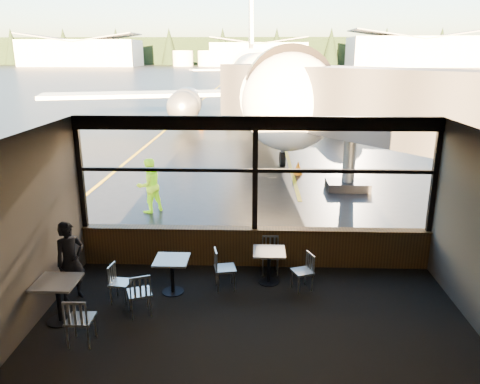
# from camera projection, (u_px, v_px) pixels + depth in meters

# --- Properties ---
(ground_plane) EXTENTS (520.00, 520.00, 0.00)m
(ground_plane) POSITION_uv_depth(u_px,v_px,m) (258.00, 72.00, 126.01)
(ground_plane) COLOR black
(ground_plane) RESTS_ON ground
(carpet_floor) EXTENTS (8.00, 6.00, 0.01)m
(carpet_floor) POSITION_uv_depth(u_px,v_px,m) (253.00, 339.00, 8.15)
(carpet_floor) COLOR black
(carpet_floor) RESTS_ON ground
(ceiling) EXTENTS (8.00, 6.00, 0.04)m
(ceiling) POSITION_uv_depth(u_px,v_px,m) (255.00, 141.00, 7.16)
(ceiling) COLOR #38332D
(ceiling) RESTS_ON ground
(wall_left) EXTENTS (0.04, 6.00, 3.50)m
(wall_left) POSITION_uv_depth(u_px,v_px,m) (14.00, 243.00, 7.81)
(wall_left) COLOR #4B443C
(wall_left) RESTS_ON ground
(wall_back) EXTENTS (8.00, 0.04, 3.50)m
(wall_back) POSITION_uv_depth(u_px,v_px,m) (251.00, 363.00, 4.79)
(wall_back) COLOR #4B443C
(wall_back) RESTS_ON ground
(window_sill) EXTENTS (8.00, 0.28, 0.90)m
(window_sill) POSITION_uv_depth(u_px,v_px,m) (254.00, 247.00, 10.90)
(window_sill) COLOR #4F3418
(window_sill) RESTS_ON ground
(window_header) EXTENTS (8.00, 0.18, 0.30)m
(window_header) POSITION_uv_depth(u_px,v_px,m) (256.00, 123.00, 10.08)
(window_header) COLOR black
(window_header) RESTS_ON ground
(mullion_left) EXTENTS (0.12, 0.12, 2.60)m
(mullion_left) POSITION_uv_depth(u_px,v_px,m) (80.00, 173.00, 10.55)
(mullion_left) COLOR black
(mullion_left) RESTS_ON ground
(mullion_centre) EXTENTS (0.12, 0.12, 2.60)m
(mullion_centre) POSITION_uv_depth(u_px,v_px,m) (255.00, 175.00, 10.41)
(mullion_centre) COLOR black
(mullion_centre) RESTS_ON ground
(mullion_right) EXTENTS (0.12, 0.12, 2.60)m
(mullion_right) POSITION_uv_depth(u_px,v_px,m) (435.00, 177.00, 10.26)
(mullion_right) COLOR black
(mullion_right) RESTS_ON ground
(window_transom) EXTENTS (8.00, 0.10, 0.08)m
(window_transom) POSITION_uv_depth(u_px,v_px,m) (255.00, 170.00, 10.38)
(window_transom) COLOR black
(window_transom) RESTS_ON ground
(airliner) EXTENTS (32.27, 37.82, 10.95)m
(airliner) POSITION_uv_depth(u_px,v_px,m) (263.00, 43.00, 30.71)
(airliner) COLOR white
(airliner) RESTS_ON ground_plane
(jet_bridge) EXTENTS (9.09, 11.11, 4.85)m
(jet_bridge) POSITION_uv_depth(u_px,v_px,m) (365.00, 128.00, 15.48)
(jet_bridge) COLOR #2F2E31
(jet_bridge) RESTS_ON ground_plane
(cafe_table_near) EXTENTS (0.68, 0.68, 0.75)m
(cafe_table_near) POSITION_uv_depth(u_px,v_px,m) (269.00, 267.00, 10.08)
(cafe_table_near) COLOR #A8A49A
(cafe_table_near) RESTS_ON carpet_floor
(cafe_table_mid) EXTENTS (0.69, 0.69, 0.76)m
(cafe_table_mid) POSITION_uv_depth(u_px,v_px,m) (172.00, 276.00, 9.66)
(cafe_table_mid) COLOR #9A968E
(cafe_table_mid) RESTS_ON carpet_floor
(cafe_table_left) EXTENTS (0.76, 0.76, 0.83)m
(cafe_table_left) POSITION_uv_depth(u_px,v_px,m) (59.00, 302.00, 8.59)
(cafe_table_left) COLOR #A59F98
(cafe_table_left) RESTS_ON carpet_floor
(chair_near_e) EXTENTS (0.57, 0.57, 0.81)m
(chair_near_e) POSITION_uv_depth(u_px,v_px,m) (302.00, 272.00, 9.78)
(chair_near_e) COLOR #B8B4A6
(chair_near_e) RESTS_ON carpet_floor
(chair_near_w) EXTENTS (0.58, 0.58, 0.90)m
(chair_near_w) POSITION_uv_depth(u_px,v_px,m) (225.00, 269.00, 9.83)
(chair_near_w) COLOR #B3AFA2
(chair_near_w) RESTS_ON carpet_floor
(chair_near_n) EXTENTS (0.46, 0.46, 0.85)m
(chair_near_n) POSITION_uv_depth(u_px,v_px,m) (270.00, 256.00, 10.51)
(chair_near_n) COLOR #ACA89C
(chair_near_n) RESTS_ON carpet_floor
(chair_mid_s) EXTENTS (0.63, 0.63, 0.89)m
(chair_mid_s) POSITION_uv_depth(u_px,v_px,m) (139.00, 293.00, 8.83)
(chair_mid_s) COLOR #B5AFA3
(chair_mid_s) RESTS_ON carpet_floor
(chair_mid_w) EXTENTS (0.49, 0.49, 0.79)m
(chair_mid_w) POSITION_uv_depth(u_px,v_px,m) (121.00, 283.00, 9.32)
(chair_mid_w) COLOR beige
(chair_mid_w) RESTS_ON carpet_floor
(chair_left_s) EXTENTS (0.51, 0.51, 0.91)m
(chair_left_s) POSITION_uv_depth(u_px,v_px,m) (80.00, 320.00, 7.93)
(chair_left_s) COLOR #B5AFA3
(chair_left_s) RESTS_ON carpet_floor
(passenger) EXTENTS (0.69, 0.71, 1.65)m
(passenger) POSITION_uv_depth(u_px,v_px,m) (70.00, 261.00, 9.30)
(passenger) COLOR black
(passenger) RESTS_ON carpet_floor
(ground_crew) EXTENTS (1.05, 1.04, 1.71)m
(ground_crew) POSITION_uv_depth(u_px,v_px,m) (149.00, 185.00, 14.54)
(ground_crew) COLOR #BFF219
(ground_crew) RESTS_ON ground_plane
(cone_nose) EXTENTS (0.40, 0.40, 0.55)m
(cone_nose) POSITION_uv_depth(u_px,v_px,m) (298.00, 168.00, 19.26)
(cone_nose) COLOR #DC5E06
(cone_nose) RESTS_ON ground_plane
(cone_wing) EXTENTS (0.36, 0.36, 0.50)m
(cone_wing) POSITION_uv_depth(u_px,v_px,m) (201.00, 125.00, 30.99)
(cone_wing) COLOR #DE4407
(cone_wing) RESTS_ON ground_plane
(hangar_left) EXTENTS (45.00, 18.00, 11.00)m
(hangar_left) POSITION_uv_depth(u_px,v_px,m) (81.00, 52.00, 184.50)
(hangar_left) COLOR silver
(hangar_left) RESTS_ON ground_plane
(hangar_mid) EXTENTS (38.00, 15.00, 10.00)m
(hangar_mid) POSITION_uv_depth(u_px,v_px,m) (259.00, 53.00, 186.87)
(hangar_mid) COLOR silver
(hangar_mid) RESTS_ON ground_plane
(hangar_right) EXTENTS (50.00, 20.00, 12.00)m
(hangar_right) POSITION_uv_depth(u_px,v_px,m) (416.00, 50.00, 177.68)
(hangar_right) COLOR silver
(hangar_right) RESTS_ON ground_plane
(fuel_tank_a) EXTENTS (8.00, 8.00, 6.00)m
(fuel_tank_a) POSITION_uv_depth(u_px,v_px,m) (183.00, 58.00, 185.66)
(fuel_tank_a) COLOR silver
(fuel_tank_a) RESTS_ON ground_plane
(fuel_tank_b) EXTENTS (8.00, 8.00, 6.00)m
(fuel_tank_b) POSITION_uv_depth(u_px,v_px,m) (208.00, 59.00, 185.30)
(fuel_tank_b) COLOR silver
(fuel_tank_b) RESTS_ON ground_plane
(fuel_tank_c) EXTENTS (8.00, 8.00, 6.00)m
(fuel_tank_c) POSITION_uv_depth(u_px,v_px,m) (233.00, 59.00, 184.93)
(fuel_tank_c) COLOR silver
(fuel_tank_c) RESTS_ON ground_plane
(treeline) EXTENTS (360.00, 3.00, 12.00)m
(treeline) POSITION_uv_depth(u_px,v_px,m) (259.00, 51.00, 210.54)
(treeline) COLOR black
(treeline) RESTS_ON ground_plane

